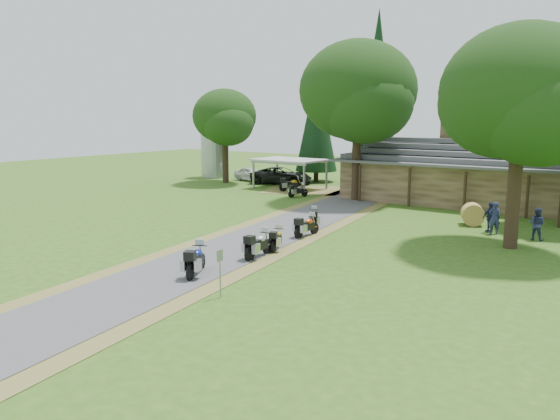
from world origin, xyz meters
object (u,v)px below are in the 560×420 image
Objects in this scene: lodge at (484,171)px; car_dark_suv at (281,171)px; motorcycle_row_b at (259,243)px; motorcycle_row_d at (307,225)px; carport at (290,174)px; hay_bale at (473,214)px; motorcycle_row_c at (277,238)px; motorcycle_row_a at (196,259)px; motorcycle_carport_a at (292,184)px; car_white_sedan at (251,172)px; motorcycle_row_e at (314,217)px; silo at (215,149)px; motorcycle_carport_b at (298,190)px.

car_dark_suv is at bearing 177.31° from lodge.
car_dark_suv reaches higher than motorcycle_row_b.
motorcycle_row_b reaches higher than motorcycle_row_d.
lodge reaches higher than carport.
car_dark_suv is at bearing 155.23° from hay_bale.
motorcycle_row_c is 0.93× the size of motorcycle_row_d.
motorcycle_row_b is at bearing -33.34° from motorcycle_row_a.
hay_bale is (17.24, -5.98, -0.00)m from motorcycle_carport_a.
motorcycle_carport_a reaches higher than hay_bale.
motorcycle_row_b is 1.06× the size of motorcycle_row_d.
carport is at bearing -99.21° from car_white_sedan.
motorcycle_row_b is 14.83m from hay_bale.
carport is 3.60× the size of motorcycle_row_e.
silo is at bearing 166.83° from carport.
motorcycle_row_a is 1.53× the size of hay_bale.
carport is 27.38m from motorcycle_row_a.
motorcycle_row_a is 1.21× the size of motorcycle_carport_b.
car_white_sedan is at bearing 18.46° from motorcycle_row_c.
motorcycle_row_d is 1.06× the size of motorcycle_row_e.
carport is 1.17× the size of car_white_sedan.
carport is 4.72× the size of hay_bale.
motorcycle_carport_a reaches higher than motorcycle_row_e.
lodge is 12.51× the size of motorcycle_row_c.
motorcycle_row_c is at bearing -126.47° from car_white_sedan.
motorcycle_row_e is at bearing -8.83° from motorcycle_row_c.
carport reaches higher than motorcycle_row_a.
motorcycle_row_a is 11.34m from motorcycle_row_e.
silo is 34.27m from motorcycle_row_b.
car_dark_suv reaches higher than motorcycle_row_a.
motorcycle_row_a is at bearing -100.12° from lodge.
lodge is 10.96× the size of motorcycle_row_b.
car_dark_suv is 3.18× the size of motorcycle_row_a.
motorcycle_carport_a is at bearing 160.87° from hay_bale.
carport is at bearing 5.81° from motorcycle_row_e.
motorcycle_row_e is 9.69m from hay_bale.
motorcycle_row_d is 17.95m from motorcycle_carport_a.
motorcycle_row_d is 1.10× the size of motorcycle_carport_b.
motorcycle_row_e is (10.78, -13.36, -0.76)m from carport.
carport is 5.12m from motorcycle_carport_b.
motorcycle_row_a is at bearing -133.00° from car_white_sedan.
motorcycle_row_b is 22.53m from motorcycle_carport_a.
motorcycle_row_d is at bearing 169.52° from motorcycle_row_e.
car_white_sedan is at bearing 7.07° from motorcycle_row_a.
car_dark_suv is 3.30× the size of motorcycle_carport_a.
motorcycle_row_d is at bearing 1.95° from motorcycle_row_b.
motorcycle_row_e is at bearing -155.31° from car_dark_suv.
silo reaches higher than motorcycle_row_e.
carport is 17.18m from motorcycle_row_e.
motorcycle_row_e is (22.65, -16.62, -2.42)m from silo.
car_dark_suv is at bearing 65.69° from motorcycle_carport_b.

